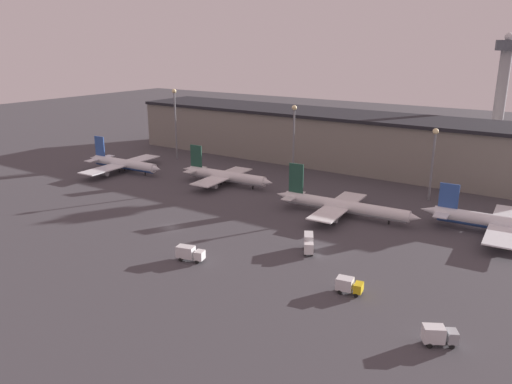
{
  "coord_description": "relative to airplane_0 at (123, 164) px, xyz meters",
  "views": [
    {
      "loc": [
        87.33,
        -89.79,
        46.94
      ],
      "look_at": [
        11.71,
        23.09,
        6.0
      ],
      "focal_mm": 35.0,
      "sensor_mm": 36.0,
      "label": 1
    }
  ],
  "objects": [
    {
      "name": "ground",
      "position": [
        55.72,
        -33.95,
        -3.04
      ],
      "size": [
        600.0,
        600.0,
        0.0
      ],
      "primitive_type": "plane",
      "color": "#423F44"
    },
    {
      "name": "lamp_post_2",
      "position": [
        105.65,
        28.16,
        11.42
      ],
      "size": [
        1.8,
        1.8,
        22.41
      ],
      "color": "slate",
      "rests_on": "ground"
    },
    {
      "name": "lamp_post_1",
      "position": [
        57.32,
        28.16,
        13.42
      ],
      "size": [
        1.8,
        1.8,
        26.01
      ],
      "color": "slate",
      "rests_on": "ground"
    },
    {
      "name": "airplane_2",
      "position": [
        89.44,
        -0.12,
        -0.12
      ],
      "size": [
        42.7,
        28.89,
        13.33
      ],
      "rotation": [
        0.0,
        0.0,
        0.06
      ],
      "color": "white",
      "rests_on": "ground"
    },
    {
      "name": "airplane_1",
      "position": [
        42.52,
        7.31,
        -0.04
      ],
      "size": [
        36.8,
        28.02,
        12.5
      ],
      "rotation": [
        0.0,
        0.0,
        0.06
      ],
      "color": "white",
      "rests_on": "ground"
    },
    {
      "name": "service_vehicle_3",
      "position": [
        73.72,
        -46.91,
        -1.18
      ],
      "size": [
        6.68,
        3.8,
        3.35
      ],
      "rotation": [
        0.0,
        0.0,
        0.26
      ],
      "color": "white",
      "rests_on": "ground"
    },
    {
      "name": "lamp_post_0",
      "position": [
        1.29,
        28.16,
        14.93
      ],
      "size": [
        1.8,
        1.8,
        28.79
      ],
      "color": "slate",
      "rests_on": "ground"
    },
    {
      "name": "service_vehicle_0",
      "position": [
        93.29,
        -27.4,
        -0.9
      ],
      "size": [
        5.17,
        7.04,
        3.92
      ],
      "rotation": [
        0.0,
        0.0,
        -1.06
      ],
      "color": "white",
      "rests_on": "ground"
    },
    {
      "name": "airplane_0",
      "position": [
        0.0,
        0.0,
        0.0
      ],
      "size": [
        36.2,
        35.51,
        12.39
      ],
      "rotation": [
        0.0,
        0.0,
        0.06
      ],
      "color": "white",
      "rests_on": "ground"
    },
    {
      "name": "control_tower",
      "position": [
        111.63,
        101.58,
        25.99
      ],
      "size": [
        9.0,
        9.0,
        50.54
      ],
      "color": "#99999E",
      "rests_on": "ground"
    },
    {
      "name": "terminal_building",
      "position": [
        55.72,
        56.41,
        7.22
      ],
      "size": [
        171.18,
        29.08,
        20.44
      ],
      "color": "gray",
      "rests_on": "ground"
    },
    {
      "name": "service_vehicle_2",
      "position": [
        109.35,
        -41.15,
        -1.31
      ],
      "size": [
        5.37,
        3.29,
        3.1
      ],
      "rotation": [
        0.0,
        0.0,
        0.16
      ],
      "color": "gold",
      "rests_on": "ground"
    },
    {
      "name": "service_vehicle_1",
      "position": [
        128.46,
        -49.27,
        -1.18
      ],
      "size": [
        5.84,
        4.64,
        3.36
      ],
      "rotation": [
        0.0,
        0.0,
        0.51
      ],
      "color": "#9EA3A8",
      "rests_on": "ground"
    }
  ]
}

